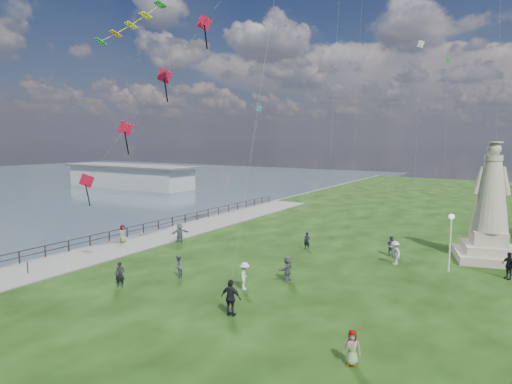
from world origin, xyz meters
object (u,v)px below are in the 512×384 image
Objects in this scene: statue at (490,216)px; person_3 at (231,298)px; pier_pavilion at (129,176)px; person_5 at (180,233)px; person_2 at (245,276)px; person_9 at (509,266)px; person_8 at (395,253)px; person_10 at (123,235)px; lamppost at (451,230)px; person_1 at (178,267)px; person_4 at (352,348)px; person_11 at (287,269)px; person_7 at (391,245)px; person_6 at (307,241)px; person_0 at (120,274)px.

statue reaches higher than person_3.
pier_pavilion is 16.64× the size of person_5.
person_9 is at bearing -78.16° from person_2.
statue reaches higher than person_8.
person_5 is 1.16× the size of person_10.
lamppost is 21.63m from person_5.
person_4 is (13.46, -4.57, -0.01)m from person_1.
person_9 is (24.74, 4.08, 0.00)m from person_5.
person_11 is at bearing -79.71° from person_8.
person_9 is at bearing -171.91° from person_7.
pier_pavilion reaches higher than person_6.
pier_pavilion is 58.25m from person_6.
person_1 is 1.02× the size of person_4.
person_11 is at bearing 87.75° from person_7.
person_11 is (8.22, 6.44, 0.03)m from person_0.
person_2 is 3.96m from person_3.
person_4 is 1.00× the size of person_6.
person_3 is (-8.43, -13.97, -1.95)m from lamppost.
person_11 is at bearing -78.15° from person_6.
person_5 reaches higher than person_8.
person_6 is 6.65m from person_7.
person_3 is 1.24× the size of person_10.
person_1 is 0.89× the size of person_2.
person_2 is 9.88m from person_4.
person_0 is 0.88× the size of person_5.
person_4 is 10.46m from person_11.
pier_pavilion is 50.01m from person_10.
statue is 2.21× the size of lamppost.
pier_pavilion is 74.38m from person_4.
person_6 is (-2.41, 14.22, -0.23)m from person_3.
statue is 19.36m from person_2.
person_3 reaches higher than person_1.
person_8 is 1.05× the size of person_11.
person_9 reaches higher than person_6.
person_8 reaches higher than person_2.
person_8 is 1.12× the size of person_10.
person_3 reaches higher than person_10.
person_8 is 8.94m from person_11.
person_5 reaches higher than person_11.
statue is at bearing -74.98° from person_10.
statue is 24.81m from person_5.
person_8 is (-3.60, -0.15, -2.05)m from lamppost.
lamppost is at bearing -82.77° from person_10.
person_11 is at bearing -138.20° from lamppost.
person_1 is 14.22m from person_4.
person_8 is 22.70m from person_10.
person_2 is 0.87× the size of person_3.
person_2 is at bearing -143.97° from statue.
lamppost is 2.74× the size of person_6.
person_9 is at bearing 123.29° from person_11.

